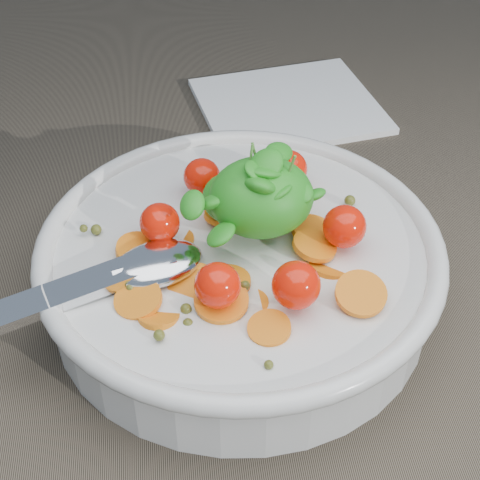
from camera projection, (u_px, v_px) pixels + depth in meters
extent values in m
plane|color=brown|center=(272.00, 287.00, 0.52)|extent=(6.00, 6.00, 0.00)
cylinder|color=silver|center=(240.00, 273.00, 0.50)|extent=(0.26, 0.26, 0.05)
torus|color=silver|center=(240.00, 246.00, 0.48)|extent=(0.27, 0.27, 0.01)
cylinder|color=silver|center=(240.00, 296.00, 0.51)|extent=(0.13, 0.13, 0.01)
cylinder|color=brown|center=(240.00, 273.00, 0.50)|extent=(0.23, 0.23, 0.04)
cylinder|color=orange|center=(217.00, 276.00, 0.47)|extent=(0.04, 0.04, 0.01)
cylinder|color=orange|center=(221.00, 300.00, 0.44)|extent=(0.04, 0.04, 0.01)
cylinder|color=orange|center=(292.00, 295.00, 0.45)|extent=(0.03, 0.03, 0.01)
cylinder|color=orange|center=(275.00, 211.00, 0.52)|extent=(0.03, 0.03, 0.01)
cylinder|color=orange|center=(242.00, 198.00, 0.52)|extent=(0.04, 0.04, 0.01)
cylinder|color=orange|center=(141.00, 251.00, 0.47)|extent=(0.03, 0.03, 0.01)
cylinder|color=orange|center=(247.00, 306.00, 0.45)|extent=(0.04, 0.04, 0.01)
cylinder|color=orange|center=(159.00, 317.00, 0.44)|extent=(0.04, 0.04, 0.01)
cylinder|color=orange|center=(194.00, 286.00, 0.45)|extent=(0.03, 0.03, 0.01)
cylinder|color=orange|center=(269.00, 328.00, 0.43)|extent=(0.04, 0.04, 0.01)
cylinder|color=orange|center=(254.00, 226.00, 0.50)|extent=(0.04, 0.04, 0.01)
cylinder|color=orange|center=(138.00, 299.00, 0.44)|extent=(0.03, 0.03, 0.01)
cylinder|color=orange|center=(361.00, 293.00, 0.44)|extent=(0.04, 0.04, 0.02)
cylinder|color=orange|center=(285.00, 292.00, 0.45)|extent=(0.04, 0.04, 0.01)
cylinder|color=orange|center=(315.00, 246.00, 0.47)|extent=(0.04, 0.04, 0.01)
cylinder|color=orange|center=(331.00, 268.00, 0.47)|extent=(0.03, 0.03, 0.02)
cylinder|color=orange|center=(173.00, 243.00, 0.49)|extent=(0.04, 0.04, 0.01)
cylinder|color=orange|center=(222.00, 215.00, 0.50)|extent=(0.03, 0.03, 0.01)
cylinder|color=orange|center=(225.00, 282.00, 0.45)|extent=(0.03, 0.03, 0.01)
cylinder|color=orange|center=(284.00, 190.00, 0.53)|extent=(0.04, 0.04, 0.01)
cylinder|color=orange|center=(315.00, 233.00, 0.49)|extent=(0.04, 0.04, 0.02)
sphere|color=#4F531B|center=(306.00, 246.00, 0.48)|extent=(0.01, 0.01, 0.01)
sphere|color=#4F531B|center=(96.00, 230.00, 0.49)|extent=(0.01, 0.01, 0.01)
sphere|color=#4F531B|center=(245.00, 286.00, 0.44)|extent=(0.01, 0.01, 0.01)
sphere|color=#4F531B|center=(350.00, 201.00, 0.51)|extent=(0.01, 0.01, 0.01)
sphere|color=#4F531B|center=(130.00, 288.00, 0.45)|extent=(0.01, 0.01, 0.01)
sphere|color=#4F531B|center=(229.00, 277.00, 0.46)|extent=(0.01, 0.01, 0.01)
sphere|color=#4F531B|center=(182.00, 268.00, 0.46)|extent=(0.01, 0.01, 0.01)
sphere|color=#4F531B|center=(302.00, 166.00, 0.55)|extent=(0.01, 0.01, 0.01)
sphere|color=#4F531B|center=(159.00, 335.00, 0.42)|extent=(0.01, 0.01, 0.01)
sphere|color=#4F531B|center=(266.00, 196.00, 0.52)|extent=(0.01, 0.01, 0.01)
sphere|color=#4F531B|center=(288.00, 193.00, 0.52)|extent=(0.01, 0.01, 0.01)
sphere|color=#4F531B|center=(150.00, 224.00, 0.50)|extent=(0.01, 0.01, 0.01)
sphere|color=#4F531B|center=(269.00, 365.00, 0.40)|extent=(0.01, 0.01, 0.01)
sphere|color=#4F531B|center=(295.00, 267.00, 0.46)|extent=(0.01, 0.01, 0.01)
sphere|color=#4F531B|center=(135.00, 260.00, 0.46)|extent=(0.01, 0.01, 0.01)
sphere|color=#4F531B|center=(186.00, 309.00, 0.44)|extent=(0.01, 0.01, 0.01)
sphere|color=#4F531B|center=(188.00, 323.00, 0.43)|extent=(0.01, 0.01, 0.01)
sphere|color=#4F531B|center=(84.00, 228.00, 0.49)|extent=(0.01, 0.01, 0.01)
sphere|color=red|center=(345.00, 226.00, 0.47)|extent=(0.03, 0.03, 0.03)
sphere|color=red|center=(288.00, 169.00, 0.52)|extent=(0.03, 0.03, 0.03)
sphere|color=red|center=(202.00, 177.00, 0.51)|extent=(0.03, 0.03, 0.03)
sphere|color=red|center=(160.00, 223.00, 0.47)|extent=(0.03, 0.03, 0.03)
sphere|color=red|center=(218.00, 285.00, 0.43)|extent=(0.03, 0.03, 0.03)
sphere|color=red|center=(296.00, 285.00, 0.43)|extent=(0.03, 0.03, 0.03)
ellipsoid|color=green|center=(261.00, 197.00, 0.47)|extent=(0.07, 0.06, 0.05)
ellipsoid|color=green|center=(232.00, 198.00, 0.48)|extent=(0.04, 0.04, 0.03)
ellipsoid|color=green|center=(315.00, 195.00, 0.48)|extent=(0.02, 0.02, 0.01)
ellipsoid|color=green|center=(215.00, 201.00, 0.46)|extent=(0.02, 0.02, 0.02)
ellipsoid|color=green|center=(279.00, 194.00, 0.45)|extent=(0.02, 0.02, 0.02)
ellipsoid|color=green|center=(298.00, 191.00, 0.46)|extent=(0.03, 0.03, 0.02)
ellipsoid|color=green|center=(258.00, 189.00, 0.46)|extent=(0.02, 0.02, 0.02)
ellipsoid|color=green|center=(260.00, 186.00, 0.45)|extent=(0.03, 0.03, 0.03)
ellipsoid|color=green|center=(279.00, 182.00, 0.47)|extent=(0.02, 0.02, 0.01)
ellipsoid|color=green|center=(221.00, 234.00, 0.45)|extent=(0.03, 0.03, 0.02)
ellipsoid|color=green|center=(247.00, 177.00, 0.47)|extent=(0.03, 0.03, 0.01)
ellipsoid|color=green|center=(266.00, 165.00, 0.46)|extent=(0.03, 0.03, 0.02)
ellipsoid|color=green|center=(264.00, 176.00, 0.46)|extent=(0.03, 0.03, 0.02)
ellipsoid|color=green|center=(192.00, 205.00, 0.45)|extent=(0.02, 0.03, 0.02)
ellipsoid|color=green|center=(272.00, 194.00, 0.47)|extent=(0.03, 0.03, 0.01)
ellipsoid|color=green|center=(264.00, 172.00, 0.45)|extent=(0.02, 0.02, 0.02)
ellipsoid|color=green|center=(271.00, 187.00, 0.46)|extent=(0.03, 0.03, 0.02)
ellipsoid|color=green|center=(271.00, 186.00, 0.46)|extent=(0.02, 0.02, 0.02)
ellipsoid|color=green|center=(279.00, 152.00, 0.49)|extent=(0.03, 0.03, 0.02)
ellipsoid|color=green|center=(248.00, 168.00, 0.46)|extent=(0.02, 0.02, 0.01)
ellipsoid|color=green|center=(270.00, 185.00, 0.46)|extent=(0.03, 0.03, 0.01)
ellipsoid|color=green|center=(287.00, 180.00, 0.46)|extent=(0.02, 0.03, 0.02)
ellipsoid|color=green|center=(247.00, 193.00, 0.47)|extent=(0.03, 0.03, 0.02)
ellipsoid|color=green|center=(257.00, 172.00, 0.45)|extent=(0.03, 0.03, 0.02)
cylinder|color=#4C8C33|center=(248.00, 177.00, 0.47)|extent=(0.01, 0.01, 0.04)
cylinder|color=#4C8C33|center=(260.00, 175.00, 0.47)|extent=(0.01, 0.01, 0.04)
cylinder|color=#4C8C33|center=(285.00, 183.00, 0.46)|extent=(0.01, 0.00, 0.04)
ellipsoid|color=silver|center=(157.00, 264.00, 0.46)|extent=(0.07, 0.06, 0.02)
cube|color=silver|center=(85.00, 286.00, 0.45)|extent=(0.11, 0.06, 0.02)
cylinder|color=silver|center=(129.00, 271.00, 0.45)|extent=(0.02, 0.02, 0.01)
cube|color=white|center=(289.00, 106.00, 0.71)|extent=(0.19, 0.17, 0.01)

